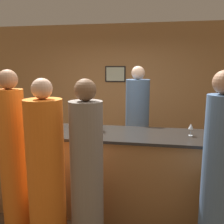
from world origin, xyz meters
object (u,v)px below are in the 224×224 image
Objects in this scene: guest_2 at (46,175)px; guest_1 at (87,175)px; bartender at (137,130)px; wine_bottle_0 at (98,121)px; guest_0 at (14,161)px; guest_4 at (218,175)px.

guest_1 is at bearing 8.10° from guest_2.
bartender reaches higher than wine_bottle_0.
guest_0 is 0.46m from guest_2.
guest_2 is 6.14× the size of wine_bottle_0.
guest_1 reaches higher than wine_bottle_0.
guest_1 is at bearing -84.13° from wine_bottle_0.
guest_0 is 1.00× the size of guest_4.
guest_0 is at bearing -131.74° from wine_bottle_0.
guest_4 is at bearing 4.58° from guest_1.
wine_bottle_0 is (-1.36, 0.82, 0.29)m from guest_4.
guest_1 is at bearing 77.67° from bartender.
guest_2 is at bearing -174.55° from guest_4.
guest_1 is 6.13× the size of wine_bottle_0.
bartender reaches higher than guest_0.
bartender is at bearing 119.37° from guest_4.
wine_bottle_0 is (-0.46, -0.77, 0.30)m from bartender.
guest_4 is at bearing 0.65° from guest_0.
guest_2 reaches higher than wine_bottle_0.
bartender reaches higher than guest_2.
wine_bottle_0 is (-0.09, 0.92, 0.34)m from guest_1.
guest_0 is (-1.22, -1.62, 0.00)m from bartender.
guest_1 is at bearing -175.42° from guest_4.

